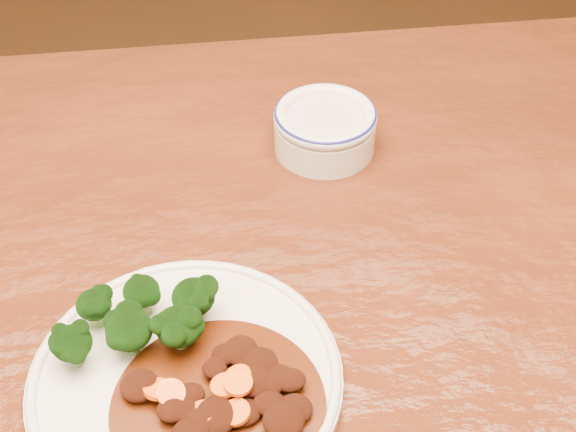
{
  "coord_description": "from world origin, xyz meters",
  "views": [
    {
      "loc": [
        0.02,
        -0.41,
        1.27
      ],
      "look_at": [
        0.05,
        0.11,
        0.77
      ],
      "focal_mm": 50.0,
      "sensor_mm": 36.0,
      "label": 1
    }
  ],
  "objects": [
    {
      "name": "dining_table",
      "position": [
        0.0,
        0.0,
        0.67
      ],
      "size": [
        1.55,
        0.99,
        0.75
      ],
      "rotation": [
        0.0,
        0.0,
        0.06
      ],
      "color": "#56230F",
      "rests_on": "ground"
    },
    {
      "name": "dip_bowl",
      "position": [
        0.1,
        0.24,
        0.78
      ],
      "size": [
        0.1,
        0.1,
        0.05
      ],
      "rotation": [
        0.0,
        0.0,
        0.26
      ],
      "color": "white",
      "rests_on": "dining_table"
    },
    {
      "name": "dinner_plate",
      "position": [
        -0.04,
        -0.05,
        0.76
      ],
      "size": [
        0.24,
        0.24,
        0.02
      ],
      "rotation": [
        0.0,
        0.0,
        -0.43
      ],
      "color": "white",
      "rests_on": "dining_table"
    },
    {
      "name": "mince_stew",
      "position": [
        -0.01,
        -0.08,
        0.77
      ],
      "size": [
        0.16,
        0.16,
        0.02
      ],
      "color": "#4F1E08",
      "rests_on": "dinner_plate"
    },
    {
      "name": "broccoli_florets",
      "position": [
        -0.07,
        -0.01,
        0.79
      ],
      "size": [
        0.12,
        0.08,
        0.04
      ],
      "color": "#709D51",
      "rests_on": "dinner_plate"
    }
  ]
}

